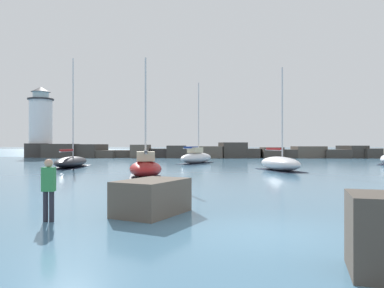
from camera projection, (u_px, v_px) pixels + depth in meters
The scene contains 10 objects.
ground_plane at pixel (261, 233), 9.39m from camera, with size 600.00×600.00×0.00m, color teal.
open_sea_beyond at pixel (210, 151), 123.05m from camera, with size 400.00×116.00×0.01m.
breakwater_jetty at pixel (203, 152), 63.24m from camera, with size 65.55×6.54×2.57m.
lighthouse at pixel (41, 127), 65.23m from camera, with size 5.19×5.19×12.30m.
foreground_rocks at pixel (172, 225), 8.02m from camera, with size 14.44×8.76×1.38m.
sailboat_moored_0 at pixel (71, 162), 36.64m from camera, with size 3.09×8.48×10.82m.
sailboat_moored_1 at pixel (280, 163), 31.93m from camera, with size 3.63×6.48×8.73m.
sailboat_moored_4 at pixel (197, 157), 44.57m from camera, with size 4.76×7.82×9.68m.
sailboat_moored_6 at pixel (146, 167), 25.68m from camera, with size 3.06×5.60×8.31m.
person_on_rocks at pixel (49, 186), 10.80m from camera, with size 0.36×0.24×1.81m.
Camera 1 is at (-1.37, -9.45, 2.24)m, focal length 35.00 mm.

